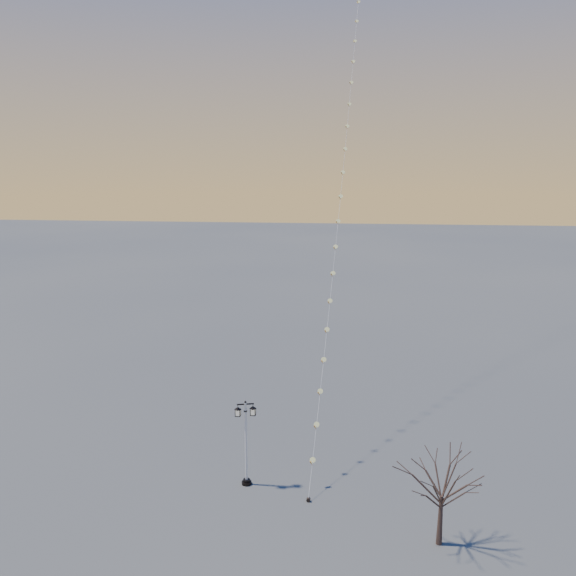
# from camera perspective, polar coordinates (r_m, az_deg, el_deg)

# --- Properties ---
(ground) EXTENTS (300.00, 300.00, 0.00)m
(ground) POSITION_cam_1_polar(r_m,az_deg,el_deg) (32.51, -1.47, -21.06)
(ground) COLOR #4F5150
(ground) RESTS_ON ground
(street_lamp) EXTENTS (1.23, 0.64, 4.94)m
(street_lamp) POSITION_cam_1_polar(r_m,az_deg,el_deg) (34.27, -3.99, -14.00)
(street_lamp) COLOR black
(street_lamp) RESTS_ON ground
(bare_tree) EXTENTS (2.74, 2.74, 4.54)m
(bare_tree) POSITION_cam_1_polar(r_m,az_deg,el_deg) (30.09, 14.35, -17.38)
(bare_tree) COLOR #382820
(bare_tree) RESTS_ON ground
(kite_train) EXTENTS (3.27, 40.90, 45.85)m
(kite_train) POSITION_cam_1_polar(r_m,az_deg,el_deg) (49.37, 5.68, 17.80)
(kite_train) COLOR black
(kite_train) RESTS_ON ground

